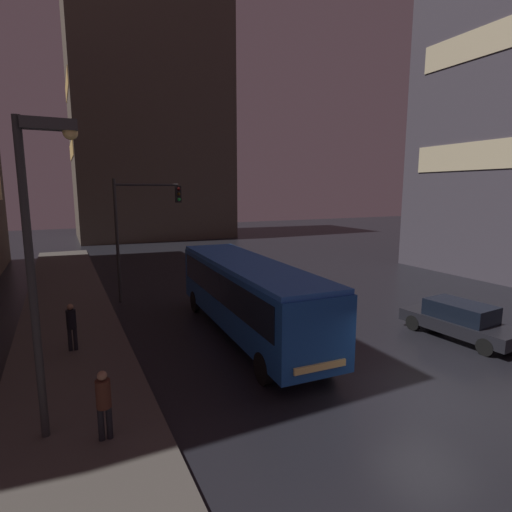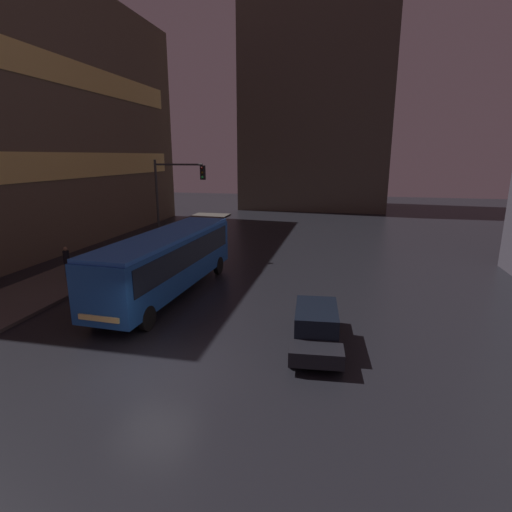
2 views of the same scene
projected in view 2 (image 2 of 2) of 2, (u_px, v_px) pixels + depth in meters
ground_plane at (153, 370)px, 12.84m from camera, size 120.00×120.00×0.00m
sidewalk_left at (91, 268)px, 24.15m from camera, size 4.00×48.00×0.15m
building_left_tower at (30, 118)px, 30.45m from camera, size 10.07×29.52×18.96m
building_far_backdrop at (317, 96)px, 50.91m from camera, size 18.07×12.00×28.16m
bus_near at (167, 258)px, 19.34m from camera, size 2.95×11.00×3.06m
car_taxi at (316, 326)px, 14.28m from camera, size 2.06×4.59×1.46m
pedestrian_near at (67, 260)px, 21.84m from camera, size 0.43×0.43×1.73m
traffic_light_main at (173, 192)px, 26.30m from camera, size 3.51×0.35×6.44m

